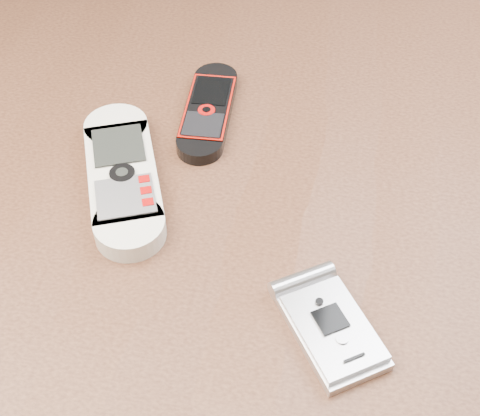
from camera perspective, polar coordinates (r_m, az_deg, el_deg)
name	(u,v)px	position (r m, az deg, el deg)	size (l,w,h in m)	color
table	(235,291)	(0.63, -0.46, -7.06)	(1.20, 0.80, 0.75)	black
nokia_white	(123,175)	(0.57, -9.98, 2.76)	(0.06, 0.17, 0.02)	silver
nokia_black_red	(208,110)	(0.63, -2.73, 8.33)	(0.04, 0.14, 0.01)	black
motorola_razr	(331,327)	(0.47, 7.78, -10.04)	(0.05, 0.10, 0.01)	silver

